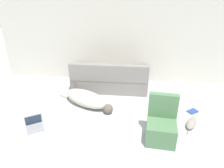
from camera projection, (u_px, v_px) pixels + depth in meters
wall_back at (121, 39)px, 6.17m from camera, size 7.03×0.06×2.50m
couch at (110, 80)px, 6.09m from camera, size 2.06×0.93×0.85m
dog at (87, 99)px, 5.32m from camera, size 1.54×0.95×0.37m
cat at (191, 123)px, 4.67m from camera, size 0.35×0.59×0.13m
laptop_open at (34, 123)px, 4.62m from camera, size 0.47×0.47×0.27m
book_blue at (193, 111)px, 5.15m from camera, size 0.29×0.27×0.02m
book_cream at (104, 135)px, 4.39m from camera, size 0.24×0.24×0.02m
side_chair at (161, 126)px, 4.19m from camera, size 0.60×0.60×0.91m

